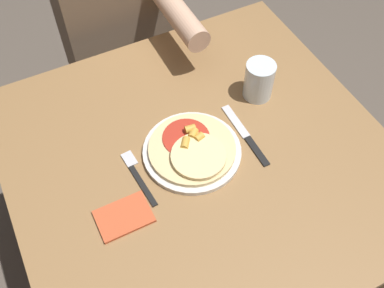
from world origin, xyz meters
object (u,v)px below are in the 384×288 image
Objects in this scene: dining_table at (200,178)px; plate at (192,152)px; knife at (246,136)px; person_diner at (118,23)px; pizza at (193,149)px; drinking_glass at (259,80)px; fork at (137,174)px.

dining_table is 0.12m from plate.
knife is 0.67m from person_diner.
plate is at bearing 96.10° from pizza.
drinking_glass is at bearing 25.66° from dining_table.
plate is 0.15m from knife.
person_diner reaches higher than fork.
dining_table is at bearing 179.60° from knife.
dining_table is 8.62× the size of drinking_glass.
dining_table is 4.30× the size of pizza.
drinking_glass is (0.24, 0.11, 0.17)m from dining_table.
fork is 0.42m from drinking_glass.
dining_table is at bearing -91.64° from person_diner.
pizza is at bearing -157.71° from drinking_glass.
person_diner is at bearing 111.95° from drinking_glass.
fork is 0.80× the size of knife.
drinking_glass reaches higher than knife.
plate is at bearing -0.77° from fork.
pizza is 2.01× the size of drinking_glass.
pizza is 0.15m from knife.
plate is 1.44× the size of fork.
fork is at bearing -106.33° from person_diner.
fork is 0.15× the size of person_diner.
dining_table is 0.18m from knife.
drinking_glass is (0.26, 0.10, 0.05)m from plate.
person_diner is (-0.12, 0.66, -0.06)m from knife.
pizza reaches higher than dining_table.
pizza is at bearing -83.90° from plate.
plate is at bearing 174.17° from knife.
drinking_glass is at bearing 22.29° from pizza.
person_diner is at bearing 99.86° from knife.
drinking_glass is (0.41, 0.10, 0.05)m from fork.
person_diner is at bearing 88.36° from dining_table.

